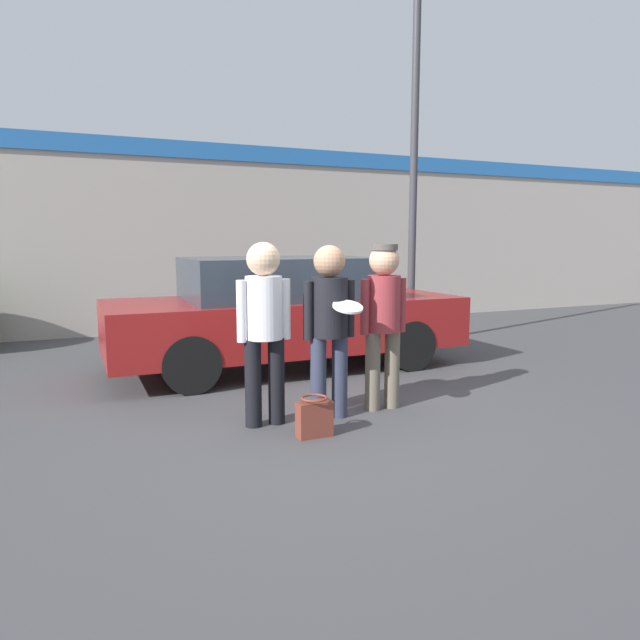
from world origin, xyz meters
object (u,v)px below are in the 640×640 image
at_px(person_left, 264,319).
at_px(person_right, 383,312).
at_px(person_middle_with_frisbee, 329,317).
at_px(handbag, 314,417).
at_px(street_lamp, 427,116).
at_px(parked_car_near, 285,312).

xyz_separation_m(person_left, person_right, (1.23, 0.01, -0.00)).
distance_m(person_middle_with_frisbee, person_right, 0.62).
distance_m(person_left, handbag, 0.98).
relative_size(street_lamp, handbag, 16.67).
bearing_deg(person_middle_with_frisbee, person_left, 174.70).
bearing_deg(person_left, parked_car_near, 65.36).
bearing_deg(street_lamp, handbag, -134.75).
xyz_separation_m(person_left, street_lamp, (3.64, 2.92, 2.59)).
xyz_separation_m(person_middle_with_frisbee, handbag, (-0.33, -0.42, -0.79)).
relative_size(person_left, person_right, 1.01).
bearing_deg(person_right, parked_car_near, 96.73).
bearing_deg(street_lamp, parked_car_near, -163.56).
relative_size(person_middle_with_frisbee, handbag, 4.66).
bearing_deg(parked_car_near, person_right, -83.27).
distance_m(person_left, person_middle_with_frisbee, 0.62).
bearing_deg(person_left, street_lamp, 38.69).
bearing_deg(parked_car_near, street_lamp, 16.44).
relative_size(person_middle_with_frisbee, street_lamp, 0.28).
bearing_deg(person_left, handbag, -59.06).
distance_m(person_middle_with_frisbee, street_lamp, 4.98).
distance_m(person_right, street_lamp, 4.58).
height_order(person_right, handbag, person_right).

